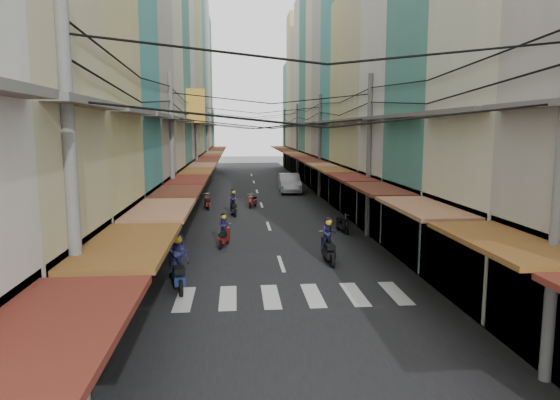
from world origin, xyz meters
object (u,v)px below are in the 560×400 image
white_car (289,192)px  traffic_sign (410,212)px  bicycle (431,247)px  market_umbrella (424,206)px

white_car → traffic_sign: (2.23, -24.07, 2.22)m
bicycle → traffic_sign: (-2.22, -3.20, 2.22)m
traffic_sign → bicycle: bearing=55.2°
bicycle → market_umbrella: size_ratio=0.69×
white_car → bicycle: 21.33m
white_car → market_umbrella: size_ratio=2.40×
market_umbrella → traffic_sign: size_ratio=0.80×
white_car → market_umbrella: 22.40m
market_umbrella → traffic_sign: bearing=-123.8°
bicycle → market_umbrella: market_umbrella is taller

